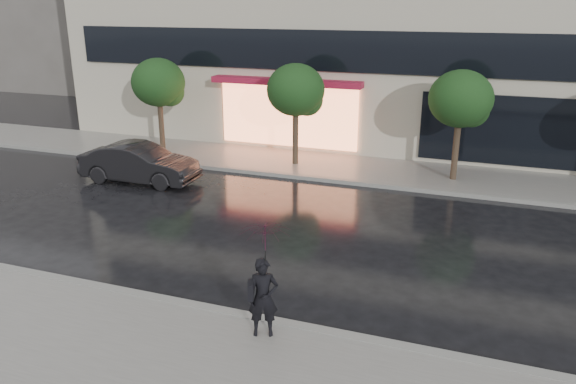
% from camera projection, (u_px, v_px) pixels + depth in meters
% --- Properties ---
extents(ground, '(120.00, 120.00, 0.00)m').
position_uv_depth(ground, '(274.00, 299.00, 12.25)').
color(ground, black).
rests_on(ground, ground).
extents(sidewalk_far, '(60.00, 3.50, 0.12)m').
position_uv_depth(sidewalk_far, '(372.00, 170.00, 21.35)').
color(sidewalk_far, slate).
rests_on(sidewalk_far, ground).
extents(curb_near, '(60.00, 0.25, 0.14)m').
position_uv_depth(curb_near, '(256.00, 319.00, 11.34)').
color(curb_near, gray).
rests_on(curb_near, ground).
extents(curb_far, '(60.00, 0.25, 0.14)m').
position_uv_depth(curb_far, '(361.00, 183.00, 19.79)').
color(curb_far, gray).
rests_on(curb_far, ground).
extents(bg_building_left, '(14.00, 10.00, 12.00)m').
position_uv_depth(bg_building_left, '(54.00, 4.00, 42.50)').
color(bg_building_left, '#59544F').
rests_on(bg_building_left, ground).
extents(tree_far_west, '(2.20, 2.20, 3.99)m').
position_uv_depth(tree_far_west, '(160.00, 84.00, 23.12)').
color(tree_far_west, '#33261C').
rests_on(tree_far_west, ground).
extents(tree_mid_west, '(2.20, 2.20, 3.99)m').
position_uv_depth(tree_mid_west, '(297.00, 92.00, 21.18)').
color(tree_mid_west, '#33261C').
rests_on(tree_mid_west, ground).
extents(tree_mid_east, '(2.20, 2.20, 3.99)m').
position_uv_depth(tree_mid_east, '(462.00, 101.00, 19.24)').
color(tree_mid_east, '#33261C').
rests_on(tree_mid_east, ground).
extents(parked_car, '(4.29, 1.63, 1.40)m').
position_uv_depth(parked_car, '(139.00, 163.00, 19.96)').
color(parked_car, black).
rests_on(parked_car, ground).
extents(pedestrian_with_umbrella, '(1.23, 1.24, 2.27)m').
position_uv_depth(pedestrian_with_umbrella, '(265.00, 262.00, 10.27)').
color(pedestrian_with_umbrella, black).
rests_on(pedestrian_with_umbrella, sidewalk_near).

